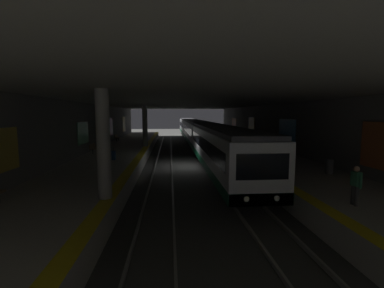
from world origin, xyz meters
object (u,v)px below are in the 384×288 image
Objects in this scene: bench_left_mid at (272,144)px; backpack_on_floor at (275,153)px; metro_train at (197,132)px; person_walking_mid at (248,136)px; bench_right_far at (117,137)px; suitcase_rolling at (114,155)px; person_waiting_near at (231,134)px; trash_bin at (329,167)px; pillar_near at (103,145)px; person_standing_far at (356,184)px; bench_right_mid at (94,147)px; bench_left_far at (262,142)px; pillar_far at (145,126)px.

bench_left_mid is 4.01m from backpack_on_floor.
person_walking_mid is (-6.21, -5.55, -0.12)m from metro_train.
bench_right_far is 14.64m from suitcase_rolling.
person_waiting_near is at bearing -91.05° from bench_right_far.
bench_left_mid is 2.00× the size of trash_bin.
bench_left_mid is 19.55m from bench_right_far.
backpack_on_floor is at bearing -176.53° from person_waiting_near.
person_waiting_near is (23.73, -10.90, -1.37)m from pillar_near.
metro_train reaches higher than person_standing_far.
bench_right_mid is at bearing 80.16° from backpack_on_floor.
pillar_near is 11.38× the size of backpack_on_floor.
bench_right_mid is 1.08× the size of person_walking_mid.
backpack_on_floor is at bearing 3.73° from trash_bin.
bench_left_mid is at bearing -71.39° from suitcase_rolling.
bench_right_far is at bearing 76.60° from person_walking_mid.
pillar_near is at bearing 143.07° from bench_left_far.
pillar_far is 22.34m from person_standing_far.
bench_left_far is 1.70× the size of suitcase_rolling.
bench_left_far is 1.00× the size of bench_right_far.
pillar_far reaches higher than bench_left_mid.
trash_bin is (-9.82, -16.33, -0.10)m from bench_right_mid.
bench_right_far is 26.14m from trash_bin.
person_walking_mid is (5.65, 0.79, 0.32)m from bench_left_mid.
person_waiting_near is 4.18× the size of backpack_on_floor.
bench_right_far is at bearing 68.09° from bench_left_far.
bench_right_mid is at bearing 33.68° from suitcase_rolling.
bench_left_mid is 1.00× the size of bench_left_far.
metro_train is 63.50× the size of trash_bin.
pillar_near is 26.15m from person_waiting_near.
bench_left_mid is at bearing 180.00° from bench_left_far.
pillar_far is (18.27, 0.00, 0.00)m from pillar_near.
person_walking_mid is at bearing -5.82° from person_standing_far.
bench_right_mid is (13.42, 4.18, -1.75)m from pillar_near.
metro_train is 134.94× the size of backpack_on_floor.
person_standing_far is at bearing -99.84° from pillar_near.
bench_right_mid is (-4.85, 4.18, -1.75)m from pillar_far.
person_walking_mid is at bearing -138.23° from metro_train.
metro_train is at bearing 18.16° from backpack_on_floor.
pillar_near reaches higher than bench_right_far.
bench_right_mid is at bearing 17.32° from pillar_near.
person_waiting_near is (-2.61, -4.35, -0.07)m from metro_train.
backpack_on_floor is 7.09m from trash_bin.
person_waiting_near is 1.67× the size of suitcase_rolling.
pillar_far is 13.05m from bench_left_far.
bench_left_far is at bearing -3.10° from trash_bin.
metro_train is 18.65m from suitcase_rolling.
metro_train is (26.34, -6.55, -1.30)m from pillar_near.
metro_train reaches higher than bench_right_far.
pillar_near is 2.68× the size of bench_right_far.
metro_train is 53.99× the size of suitcase_rolling.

